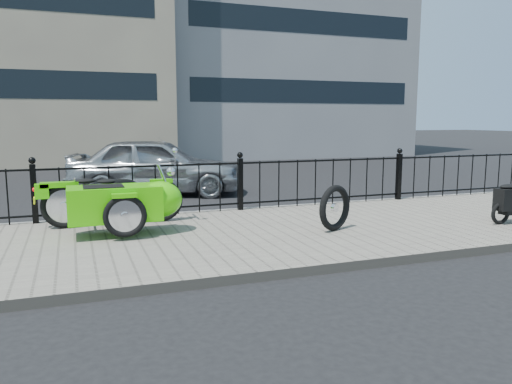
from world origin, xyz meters
name	(u,v)px	position (x,y,z in m)	size (l,w,h in m)	color
ground	(266,230)	(0.00, 0.00, 0.00)	(120.00, 120.00, 0.00)	black
sidewalk	(278,233)	(0.00, -0.50, 0.06)	(30.00, 3.80, 0.12)	slate
curb	(238,212)	(0.00, 1.44, 0.06)	(30.00, 0.10, 0.12)	gray
iron_fence	(240,185)	(0.00, 1.30, 0.59)	(14.11, 0.11, 1.08)	black
building_grey	(272,5)	(7.00, 16.99, 7.50)	(12.00, 8.01, 15.00)	gray
motorcycle_sidecar	(126,201)	(-2.17, 0.11, 0.59)	(2.28, 1.48, 0.98)	black
spare_tire	(335,208)	(0.78, -0.86, 0.47)	(0.70, 0.70, 0.10)	black
sedan_car	(156,166)	(-1.03, 4.57, 0.69)	(1.63, 4.05, 1.38)	#A3A5A9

